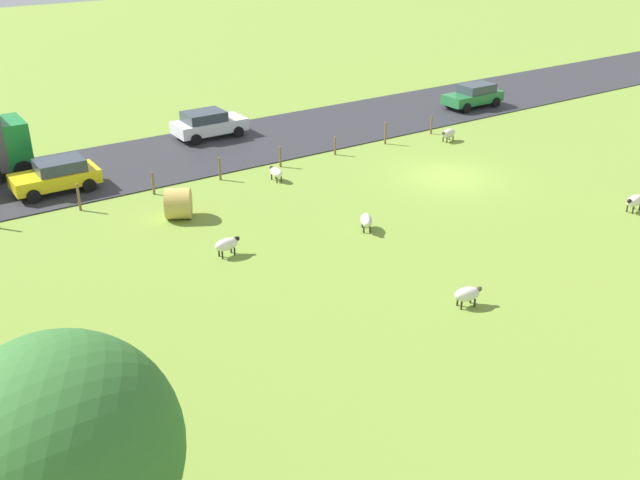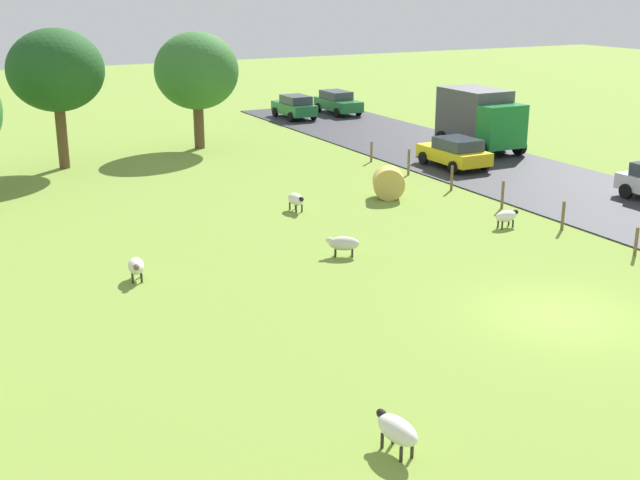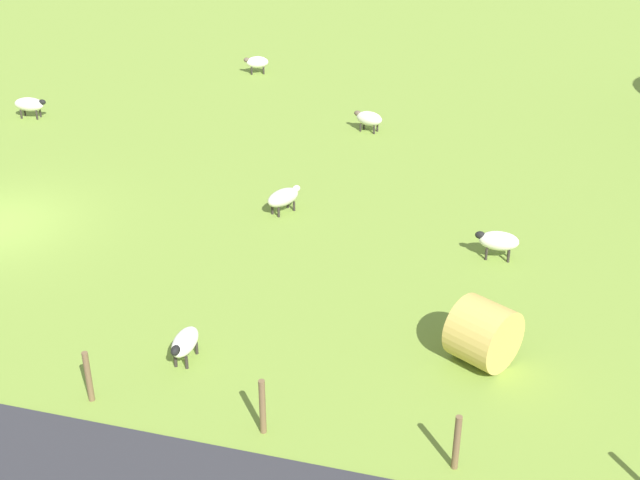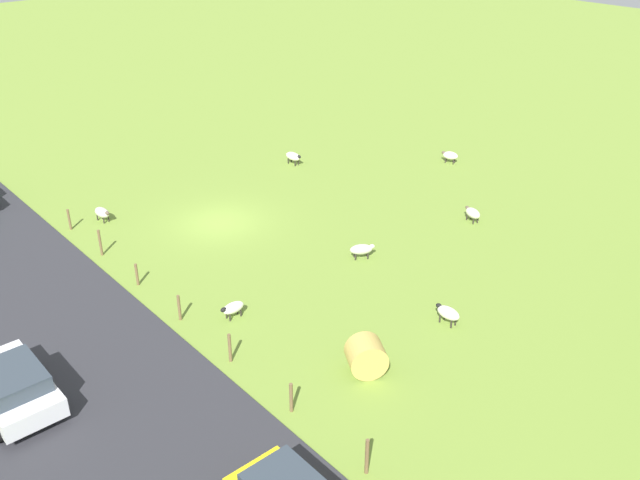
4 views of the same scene
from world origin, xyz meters
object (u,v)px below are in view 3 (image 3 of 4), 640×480
Objects in this scene: sheep_3 at (283,197)px; sheep_4 at (257,62)px; hay_bale_0 at (483,333)px; sheep_0 at (498,241)px; sheep_5 at (369,118)px; sheep_2 at (185,343)px; sheep_1 at (30,104)px.

sheep_3 is 13.53m from sheep_4.
hay_bale_0 reaches higher than sheep_4.
sheep_0 is 1.01× the size of sheep_5.
hay_bale_0 is at bearing 22.16° from sheep_5.
sheep_5 is (-14.21, 0.79, 0.02)m from sheep_2.
sheep_1 is 1.17× the size of sheep_2.
sheep_1 is at bearing -121.75° from hay_bale_0.
sheep_1 is 12.35m from sheep_5.
sheep_5 reaches higher than sheep_3.
sheep_0 is 8.49m from sheep_2.
sheep_0 reaches higher than sheep_4.
sheep_1 is at bearing -109.75° from sheep_0.
sheep_1 is 1.14× the size of sheep_4.
sheep_5 reaches higher than sheep_2.
sheep_1 is 1.06× the size of sheep_3.
hay_bale_0 is (5.65, 6.07, 0.22)m from sheep_3.
sheep_2 is at bearing -3.17° from sheep_5.
sheep_2 is 0.91× the size of sheep_3.
hay_bale_0 is at bearing 31.61° from sheep_4.
hay_bale_0 is at bearing 58.25° from sheep_1.
sheep_1 is at bearing -114.27° from sheep_3.
sheep_4 reaches higher than sheep_5.
sheep_0 is 9.56m from sheep_5.
sheep_0 is at bearing 136.17° from sheep_2.
sheep_5 is 13.62m from hay_bale_0.
sheep_1 reaches higher than sheep_2.
sheep_2 is 20.46m from sheep_4.
sheep_0 is 4.53m from hay_bale_0.
sheep_2 is 14.24m from sheep_5.
hay_bale_0 reaches higher than sheep_3.
hay_bale_0 is at bearing 105.16° from sheep_2.
sheep_1 reaches higher than sheep_0.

